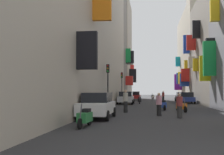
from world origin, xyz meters
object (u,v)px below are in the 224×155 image
parked_car_black (182,97)px  scooter_red (158,98)px  pedestrian_mid_street (163,96)px  pedestrian_near_right (126,101)px  parked_car_silver (126,98)px  scooter_blue (162,105)px  pedestrian_crossing (180,106)px  scooter_green (85,117)px  scooter_white (153,97)px  parked_car_blue (186,98)px  pedestrian_near_left (159,104)px  parked_car_white (97,105)px  traffic_light_near_corner (108,79)px  scooter_black (139,100)px  traffic_light_far_corner (122,82)px  scooter_orange (181,106)px  parked_car_red (135,96)px

parked_car_black → scooter_red: bearing=144.8°
pedestrian_mid_street → pedestrian_near_right: bearing=-99.7°
parked_car_silver → scooter_red: size_ratio=2.27×
scooter_blue → pedestrian_crossing: pedestrian_crossing is taller
scooter_green → scooter_white: bearing=85.3°
parked_car_blue → parked_car_black: parked_car_blue is taller
pedestrian_near_left → parked_car_blue: bearing=78.0°
parked_car_white → traffic_light_near_corner: size_ratio=1.11×
parked_car_silver → parked_car_black: (7.69, 8.78, -0.05)m
pedestrian_crossing → pedestrian_near_right: (-3.70, 4.07, 0.13)m
traffic_light_near_corner → parked_car_white: bearing=-86.1°
parked_car_black → scooter_green: size_ratio=2.04×
scooter_blue → scooter_red: same height
parked_car_silver → scooter_white: (3.36, 18.31, -0.33)m
scooter_green → scooter_black: size_ratio=1.04×
traffic_light_far_corner → scooter_green: bearing=-88.3°
scooter_green → pedestrian_near_right: (1.12, 9.07, 0.42)m
parked_car_blue → pedestrian_crossing: 20.33m
pedestrian_mid_street → traffic_light_far_corner: traffic_light_far_corner is taller
pedestrian_crossing → parked_car_black: bearing=83.8°
traffic_light_near_corner → scooter_red: bearing=76.9°
pedestrian_mid_street → parked_car_black: bearing=4.2°
parked_car_silver → scooter_green: size_ratio=2.08×
parked_car_black → scooter_red: size_ratio=2.23×
parked_car_silver → pedestrian_near_left: (3.61, -15.89, -0.03)m
pedestrian_near_left → traffic_light_far_corner: 19.21m
scooter_red → scooter_blue: bearing=-90.3°
parked_car_white → traffic_light_far_corner: 20.95m
scooter_white → pedestrian_near_left: (0.25, -34.21, 0.30)m
scooter_black → pedestrian_near_left: pedestrian_near_left is taller
parked_car_blue → pedestrian_near_left: (-3.95, -18.65, 0.01)m
parked_car_white → pedestrian_near_right: pedestrian_near_right is taller
scooter_red → pedestrian_near_left: pedestrian_near_left is taller
scooter_black → scooter_orange: size_ratio=1.01×
parked_car_blue → parked_car_white: (-7.77, -20.90, 0.06)m
traffic_light_far_corner → pedestrian_crossing: bearing=-74.5°
parked_car_blue → parked_car_white: bearing=-110.4°
parked_car_black → pedestrian_near_right: size_ratio=2.27×
parked_car_silver → scooter_black: (1.63, 0.93, -0.33)m
parked_car_silver → pedestrian_mid_street: (4.89, 8.57, -0.01)m
parked_car_silver → scooter_red: 12.01m
traffic_light_near_corner → parked_car_blue: bearing=56.7°
parked_car_red → pedestrian_near_right: (0.79, -27.91, 0.12)m
scooter_green → pedestrian_near_left: (3.61, 6.51, 0.30)m
parked_car_red → scooter_green: (-0.33, -36.98, -0.30)m
scooter_blue → parked_car_red: bearing=98.5°
scooter_red → pedestrian_near_right: pedestrian_near_right is taller
parked_car_white → scooter_black: 19.17m
parked_car_blue → parked_car_white: 22.30m
scooter_black → parked_car_white: bearing=-95.5°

